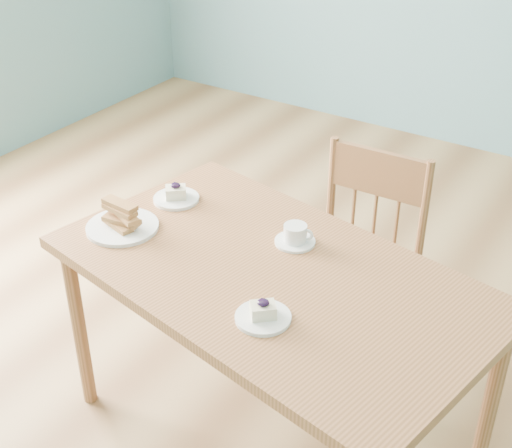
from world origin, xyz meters
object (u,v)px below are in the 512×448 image
object	(u,v)px
cheesecake_plate_near	(263,314)
cheesecake_plate_far	(176,196)
dining_table	(271,290)
coffee_cup	(296,236)
biscotti_plate	(122,221)
dining_chair	(357,268)

from	to	relation	value
cheesecake_plate_near	cheesecake_plate_far	size ratio (longest dim) A/B	0.96
dining_table	coffee_cup	world-z (taller)	coffee_cup
cheesecake_plate_far	biscotti_plate	distance (m)	0.24
coffee_cup	dining_chair	bearing A→B (deg)	62.04
dining_table	cheesecake_plate_far	world-z (taller)	cheesecake_plate_far
dining_chair	cheesecake_plate_far	bearing A→B (deg)	-151.15
dining_table	cheesecake_plate_near	size ratio (longest dim) A/B	9.43
cheesecake_plate_near	dining_table	bearing A→B (deg)	116.15
cheesecake_plate_near	biscotti_plate	distance (m)	0.63
biscotti_plate	cheesecake_plate_near	bearing A→B (deg)	-12.83
cheesecake_plate_near	coffee_cup	distance (m)	0.38
cheesecake_plate_near	coffee_cup	size ratio (longest dim) A/B	1.19
dining_table	coffee_cup	distance (m)	0.19
dining_chair	biscotti_plate	size ratio (longest dim) A/B	3.69
cheesecake_plate_far	biscotti_plate	size ratio (longest dim) A/B	0.68
dining_chair	cheesecake_plate_far	distance (m)	0.68
dining_table	dining_chair	distance (m)	0.52
dining_table	coffee_cup	size ratio (longest dim) A/B	11.20
cheesecake_plate_far	coffee_cup	distance (m)	0.47
dining_chair	dining_table	bearing A→B (deg)	-97.46
dining_chair	coffee_cup	bearing A→B (deg)	-103.31
cheesecake_plate_near	biscotti_plate	world-z (taller)	biscotti_plate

